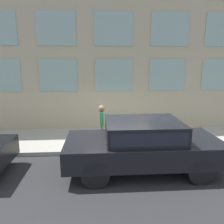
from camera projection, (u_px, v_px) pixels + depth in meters
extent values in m
plane|color=#2D2D30|center=(119.00, 154.00, 7.97)|extent=(80.00, 80.00, 0.00)
cube|color=#B2ADA3|center=(116.00, 139.00, 9.37)|extent=(2.91, 60.00, 0.15)
cube|color=#C6B793|center=(114.00, 38.00, 9.99)|extent=(0.30, 40.00, 8.77)
cube|color=#9EBCB2|center=(219.00, 75.00, 10.52)|extent=(0.03, 1.74, 1.48)
cube|color=#9EBCB2|center=(167.00, 75.00, 10.36)|extent=(0.03, 1.74, 1.48)
cube|color=#9EBCB2|center=(114.00, 75.00, 10.19)|extent=(0.03, 1.74, 1.48)
cube|color=#9EBCB2|center=(58.00, 75.00, 10.03)|extent=(0.03, 1.74, 1.48)
cube|color=#9EBCB2|center=(1.00, 75.00, 9.86)|extent=(0.03, 1.74, 1.48)
cube|color=#9EBCB2|center=(224.00, 30.00, 10.07)|extent=(0.03, 1.74, 1.48)
cube|color=#9EBCB2|center=(170.00, 29.00, 9.91)|extent=(0.03, 1.74, 1.48)
cube|color=#9EBCB2|center=(114.00, 29.00, 9.74)|extent=(0.03, 1.74, 1.48)
cube|color=#9EBCB2|center=(56.00, 28.00, 9.58)|extent=(0.03, 1.74, 1.48)
cylinder|color=gold|center=(122.00, 144.00, 8.51)|extent=(0.37, 0.37, 0.04)
cylinder|color=gold|center=(122.00, 137.00, 8.45)|extent=(0.27, 0.27, 0.61)
sphere|color=#A4891E|center=(122.00, 129.00, 8.38)|extent=(0.29, 0.29, 0.29)
cylinder|color=black|center=(123.00, 127.00, 8.37)|extent=(0.10, 0.10, 0.11)
cylinder|color=gold|center=(127.00, 135.00, 8.45)|extent=(0.09, 0.10, 0.09)
cylinder|color=gold|center=(118.00, 135.00, 8.42)|extent=(0.09, 0.10, 0.09)
cylinder|color=#726651|center=(102.00, 135.00, 8.53)|extent=(0.11, 0.11, 0.73)
cylinder|color=#726651|center=(102.00, 133.00, 8.67)|extent=(0.11, 0.11, 0.73)
cube|color=#268C4C|center=(102.00, 118.00, 8.46)|extent=(0.20, 0.14, 0.55)
cylinder|color=#268C4C|center=(102.00, 119.00, 8.32)|extent=(0.08, 0.08, 0.52)
cylinder|color=#268C4C|center=(102.00, 117.00, 8.60)|extent=(0.08, 0.08, 0.52)
sphere|color=#8C6647|center=(102.00, 108.00, 8.37)|extent=(0.24, 0.24, 0.24)
cylinder|color=black|center=(95.00, 174.00, 5.77)|extent=(0.24, 0.77, 0.77)
cylinder|color=black|center=(96.00, 148.00, 7.52)|extent=(0.24, 0.77, 0.77)
cylinder|color=black|center=(201.00, 170.00, 5.96)|extent=(0.24, 0.77, 0.77)
cylinder|color=black|center=(177.00, 146.00, 7.71)|extent=(0.24, 0.77, 0.77)
cube|color=black|center=(142.00, 148.00, 6.67)|extent=(2.04, 4.64, 0.63)
cube|color=black|center=(143.00, 130.00, 6.54)|extent=(1.79, 2.23, 0.56)
cube|color=#1E232D|center=(143.00, 130.00, 6.54)|extent=(1.80, 2.05, 0.36)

